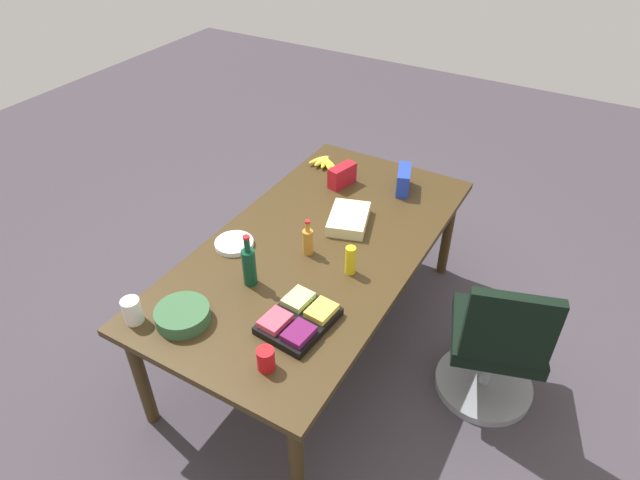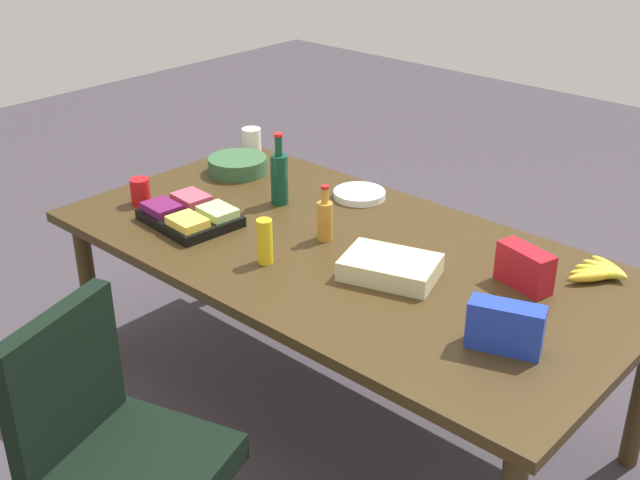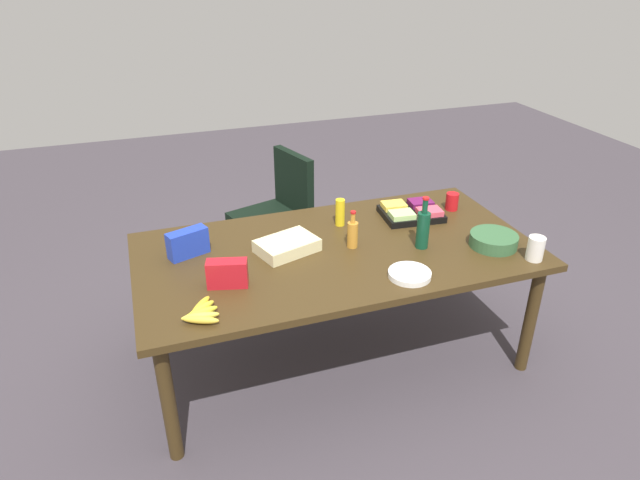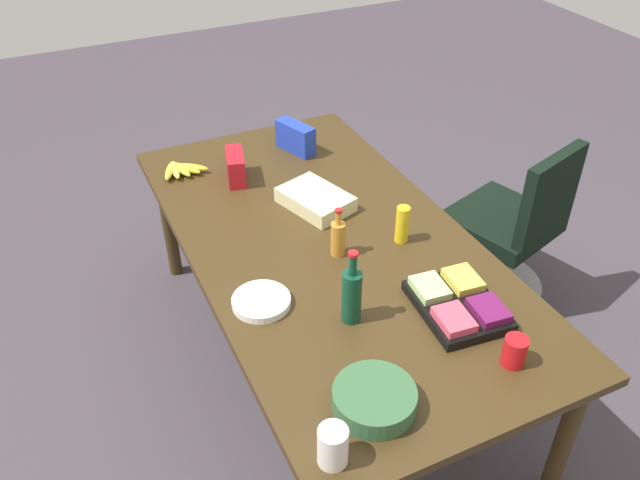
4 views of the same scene
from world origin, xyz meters
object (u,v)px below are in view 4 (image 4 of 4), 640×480
(mayo_jar, at_px, (333,446))
(sheet_cake, at_px, (315,200))
(conference_table, at_px, (329,253))
(fruit_platter, at_px, (458,304))
(mustard_bottle, at_px, (402,224))
(banana_bunch, at_px, (181,169))
(wine_bottle, at_px, (352,294))
(chip_bag_blue, at_px, (296,137))
(salad_bowl, at_px, (374,399))
(paper_plate_stack, at_px, (261,301))
(dressing_bottle, at_px, (338,237))
(red_solo_cup, at_px, (515,351))
(office_chair, at_px, (507,239))
(chip_bag_red, at_px, (236,167))

(mayo_jar, xyz_separation_m, sheet_cake, (-1.23, 0.52, -0.03))
(conference_table, height_order, fruit_platter, fruit_platter)
(mustard_bottle, relative_size, banana_bunch, 0.70)
(wine_bottle, bearing_deg, fruit_platter, 71.29)
(chip_bag_blue, height_order, salad_bowl, chip_bag_blue)
(salad_bowl, relative_size, paper_plate_stack, 1.21)
(mayo_jar, xyz_separation_m, mustard_bottle, (-0.84, 0.73, 0.02))
(dressing_bottle, bearing_deg, chip_bag_blue, 167.41)
(mayo_jar, distance_m, salad_bowl, 0.24)
(conference_table, xyz_separation_m, chip_bag_blue, (-0.79, 0.19, 0.14))
(dressing_bottle, height_order, banana_bunch, dressing_bottle)
(chip_bag_blue, bearing_deg, dressing_bottle, -12.59)
(sheet_cake, bearing_deg, red_solo_cup, 9.56)
(conference_table, height_order, mayo_jar, mayo_jar)
(sheet_cake, relative_size, mustard_bottle, 1.92)
(paper_plate_stack, height_order, banana_bunch, banana_bunch)
(conference_table, xyz_separation_m, paper_plate_stack, (0.25, -0.40, 0.08))
(conference_table, distance_m, sheet_cake, 0.29)
(banana_bunch, bearing_deg, wine_bottle, 12.26)
(paper_plate_stack, bearing_deg, wine_bottle, 51.74)
(conference_table, distance_m, mayo_jar, 1.08)
(red_solo_cup, distance_m, sheet_cake, 1.17)
(banana_bunch, bearing_deg, mustard_bottle, 36.27)
(office_chair, distance_m, wine_bottle, 1.41)
(mayo_jar, bearing_deg, banana_bunch, 178.51)
(salad_bowl, bearing_deg, red_solo_cup, 85.97)
(fruit_platter, relative_size, salad_bowl, 1.45)
(dressing_bottle, relative_size, paper_plate_stack, 0.99)
(fruit_platter, distance_m, chip_bag_red, 1.30)
(chip_bag_blue, xyz_separation_m, red_solo_cup, (1.67, 0.06, -0.02))
(chip_bag_blue, height_order, banana_bunch, chip_bag_blue)
(mustard_bottle, bearing_deg, red_solo_cup, -1.58)
(conference_table, relative_size, fruit_platter, 5.73)
(conference_table, xyz_separation_m, salad_bowl, (0.85, -0.25, 0.10))
(chip_bag_blue, distance_m, sheet_cake, 0.54)
(chip_bag_blue, bearing_deg, conference_table, -13.65)
(fruit_platter, relative_size, banana_bunch, 1.62)
(sheet_cake, relative_size, dressing_bottle, 1.46)
(office_chair, bearing_deg, paper_plate_stack, -77.51)
(mayo_jar, xyz_separation_m, banana_bunch, (-1.78, 0.05, -0.04))
(chip_bag_blue, distance_m, fruit_platter, 1.38)
(fruit_platter, height_order, salad_bowl, same)
(office_chair, bearing_deg, mustard_bottle, -75.74)
(mayo_jar, height_order, paper_plate_stack, mayo_jar)
(chip_bag_red, height_order, banana_bunch, chip_bag_red)
(banana_bunch, bearing_deg, sheet_cake, 41.04)
(chip_bag_blue, distance_m, banana_bunch, 0.61)
(office_chair, height_order, banana_bunch, office_chair)
(chip_bag_red, relative_size, wine_bottle, 0.66)
(red_solo_cup, height_order, chip_bag_red, chip_bag_red)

